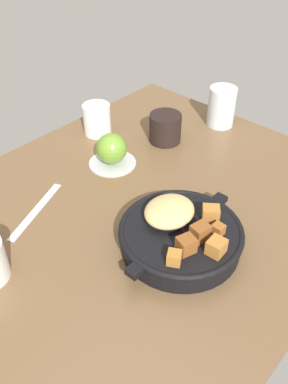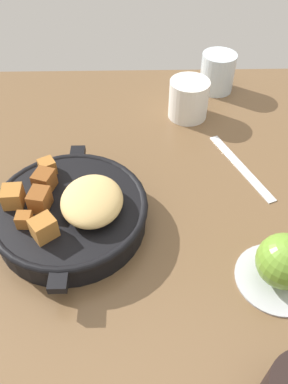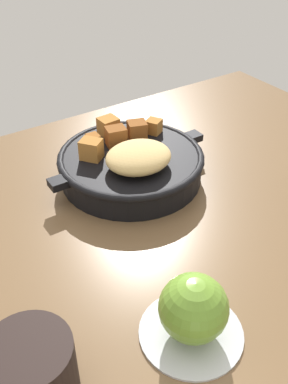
{
  "view_description": "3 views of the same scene",
  "coord_description": "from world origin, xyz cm",
  "px_view_note": "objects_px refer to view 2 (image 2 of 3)",
  "views": [
    {
      "loc": [
        -46.35,
        -44.74,
        57.53
      ],
      "look_at": [
        2.17,
        -0.71,
        4.11
      ],
      "focal_mm": 38.72,
      "sensor_mm": 36.0,
      "label": 1
    },
    {
      "loc": [
        36.53,
        -3.09,
        45.94
      ],
      "look_at": [
        -1.81,
        -2.26,
        6.46
      ],
      "focal_mm": 36.07,
      "sensor_mm": 36.0,
      "label": 2
    },
    {
      "loc": [
        28.92,
        37.0,
        40.42
      ],
      "look_at": [
        2.57,
        -3.23,
        4.9
      ],
      "focal_mm": 40.91,
      "sensor_mm": 36.0,
      "label": 3
    }
  ],
  "objects_px": {
    "butter_knife": "(241,166)",
    "water_glass_short": "(217,72)",
    "cast_iron_skillet": "(71,211)",
    "ceramic_mug_white": "(189,99)",
    "red_apple": "(285,261)"
  },
  "relations": [
    {
      "from": "butter_knife",
      "to": "water_glass_short",
      "type": "distance_m",
      "value": 0.26
    },
    {
      "from": "cast_iron_skillet",
      "to": "water_glass_short",
      "type": "height_order",
      "value": "water_glass_short"
    },
    {
      "from": "water_glass_short",
      "to": "ceramic_mug_white",
      "type": "distance_m",
      "value": 0.12
    },
    {
      "from": "ceramic_mug_white",
      "to": "red_apple",
      "type": "bearing_deg",
      "value": 12.17
    },
    {
      "from": "water_glass_short",
      "to": "ceramic_mug_white",
      "type": "bearing_deg",
      "value": -36.1
    },
    {
      "from": "cast_iron_skillet",
      "to": "butter_knife",
      "type": "xyz_separation_m",
      "value": [
        -0.12,
        0.28,
        -0.03
      ]
    },
    {
      "from": "ceramic_mug_white",
      "to": "water_glass_short",
      "type": "bearing_deg",
      "value": 143.9
    },
    {
      "from": "water_glass_short",
      "to": "ceramic_mug_white",
      "type": "xyz_separation_m",
      "value": [
        0.1,
        -0.07,
        -0.0
      ]
    },
    {
      "from": "red_apple",
      "to": "ceramic_mug_white",
      "type": "bearing_deg",
      "value": -167.83
    },
    {
      "from": "water_glass_short",
      "to": "ceramic_mug_white",
      "type": "height_order",
      "value": "water_glass_short"
    },
    {
      "from": "red_apple",
      "to": "ceramic_mug_white",
      "type": "xyz_separation_m",
      "value": [
        -0.39,
        -0.08,
        -0.0
      ]
    },
    {
      "from": "red_apple",
      "to": "butter_knife",
      "type": "height_order",
      "value": "red_apple"
    },
    {
      "from": "cast_iron_skillet",
      "to": "butter_knife",
      "type": "height_order",
      "value": "cast_iron_skillet"
    },
    {
      "from": "red_apple",
      "to": "ceramic_mug_white",
      "type": "relative_size",
      "value": 0.93
    },
    {
      "from": "water_glass_short",
      "to": "butter_knife",
      "type": "bearing_deg",
      "value": 1.38
    }
  ]
}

